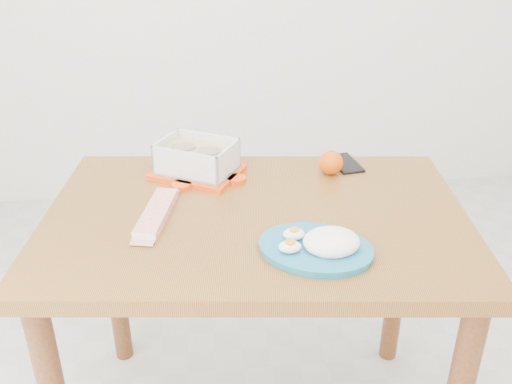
{
  "coord_description": "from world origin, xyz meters",
  "views": [
    {
      "loc": [
        -0.21,
        -1.08,
        1.46
      ],
      "look_at": [
        -0.08,
        0.16,
        0.81
      ],
      "focal_mm": 40.0,
      "sensor_mm": 36.0,
      "label": 1
    }
  ],
  "objects": [
    {
      "name": "orange_fruit",
      "position": [
        0.16,
        0.37,
        0.78
      ],
      "size": [
        0.07,
        0.07,
        0.07
      ],
      "primitive_type": "sphere",
      "color": "#FD3405",
      "rests_on": "dining_table"
    },
    {
      "name": "food_container",
      "position": [
        -0.22,
        0.4,
        0.8
      ],
      "size": [
        0.29,
        0.27,
        0.1
      ],
      "rotation": [
        0.0,
        0.0,
        -0.51
      ],
      "color": "#FF4107",
      "rests_on": "dining_table"
    },
    {
      "name": "dining_table",
      "position": [
        -0.08,
        0.16,
        0.63
      ],
      "size": [
        1.13,
        0.82,
        0.75
      ],
      "rotation": [
        0.0,
        0.0,
        -0.11
      ],
      "color": "brown",
      "rests_on": "ground"
    },
    {
      "name": "candy_bar",
      "position": [
        -0.33,
        0.17,
        0.76
      ],
      "size": [
        0.1,
        0.24,
        0.02
      ],
      "primitive_type": "cube",
      "rotation": [
        0.0,
        0.0,
        1.36
      ],
      "color": "red",
      "rests_on": "dining_table"
    },
    {
      "name": "rice_plate",
      "position": [
        0.04,
        -0.03,
        0.77
      ],
      "size": [
        0.34,
        0.34,
        0.07
      ],
      "rotation": [
        0.0,
        0.0,
        -0.42
      ],
      "color": "#196D8E",
      "rests_on": "dining_table"
    },
    {
      "name": "smartphone",
      "position": [
        0.22,
        0.42,
        0.75
      ],
      "size": [
        0.09,
        0.14,
        0.01
      ],
      "primitive_type": "cube",
      "rotation": [
        0.0,
        0.0,
        0.15
      ],
      "color": "black",
      "rests_on": "dining_table"
    }
  ]
}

